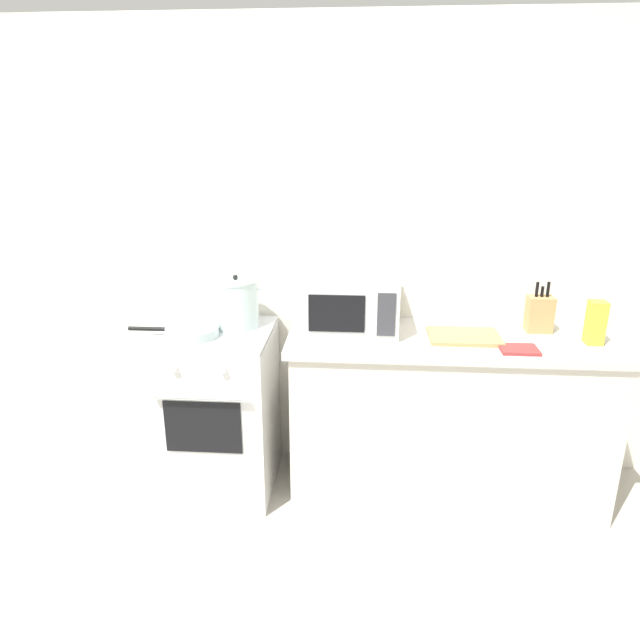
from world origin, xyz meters
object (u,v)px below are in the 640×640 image
stove (218,410)px  knife_block (539,314)px  microwave (350,303)px  cutting_board (464,336)px  stock_pot (237,303)px  oven_mitt (519,349)px  pasta_box (596,323)px  frying_pan (191,332)px

stove → knife_block: size_ratio=3.41×
microwave → cutting_board: (0.59, -0.08, -0.14)m
stock_pot → cutting_board: size_ratio=0.90×
cutting_board → oven_mitt: bearing=-34.3°
pasta_box → frying_pan: bearing=-178.7°
microwave → cutting_board: size_ratio=1.39×
microwave → knife_block: microwave is taller
stove → stock_pot: (0.11, 0.10, 0.59)m
pasta_box → oven_mitt: pasta_box is taller
frying_pan → knife_block: size_ratio=1.75×
cutting_board → knife_block: 0.44m
stock_pot → microwave: 0.61m
pasta_box → stove: bearing=179.1°
microwave → knife_block: (1.00, 0.06, -0.05)m
frying_pan → microwave: 0.84m
cutting_board → knife_block: (0.41, 0.14, 0.09)m
microwave → pasta_box: bearing=-5.1°
microwave → cutting_board: 0.61m
frying_pan → stock_pot: bearing=41.5°
stove → oven_mitt: bearing=-5.9°
frying_pan → knife_block: knife_block is taller
stock_pot → oven_mitt: size_ratio=1.81×
oven_mitt → cutting_board: bearing=145.7°
frying_pan → oven_mitt: 1.64m
stove → knife_block: 1.80m
microwave → knife_block: 1.00m
stove → cutting_board: 1.39m
stock_pot → knife_block: stock_pot is taller
knife_block → pasta_box: 0.28m
stove → pasta_box: 2.01m
pasta_box → oven_mitt: bearing=-161.7°
stock_pot → oven_mitt: 1.46m
stove → stock_pot: stock_pot is taller
frying_pan → pasta_box: (2.03, 0.05, 0.08)m
microwave → stock_pot: bearing=177.6°
stock_pot → pasta_box: size_ratio=1.48×
stove → microwave: microwave is taller
stock_pot → frying_pan: (-0.20, -0.18, -0.11)m
microwave → pasta_box: microwave is taller
stock_pot → pasta_box: bearing=-4.2°
microwave → oven_mitt: size_ratio=2.78×
frying_pan → cutting_board: size_ratio=1.31×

